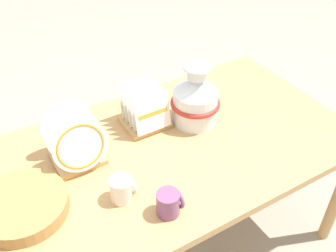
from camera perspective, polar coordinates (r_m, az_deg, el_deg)
ground_plane at (r=2.13m, az=0.00°, el=-16.51°), size 14.00×14.00×0.00m
display_table at (r=1.67m, az=0.00°, el=-4.71°), size 1.55×0.86×0.67m
ceramic_vase at (r=1.69m, az=4.00°, el=3.96°), size 0.22×0.22×0.28m
dish_rack_round_plates at (r=1.54m, az=-13.18°, el=-2.76°), size 0.21×0.19×0.23m
dish_rack_square_plates at (r=1.70m, az=-3.42°, el=1.99°), size 0.19×0.18×0.18m
wicker_charger_stack at (r=1.46m, az=-20.38°, el=-10.82°), size 0.31×0.31×0.05m
mug_cream_glaze at (r=1.40m, az=-6.61°, el=-9.05°), size 0.09×0.08×0.09m
mug_plum_glaze at (r=1.35m, az=0.17°, el=-11.10°), size 0.09×0.08×0.09m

